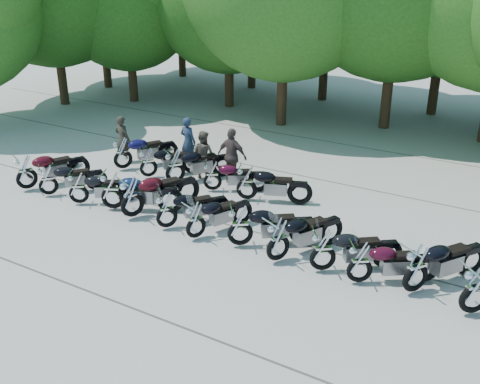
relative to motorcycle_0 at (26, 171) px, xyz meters
The scene contains 23 objects.
ground 7.33m from the motorcycle_0, ahead, with size 90.00×90.00×0.00m, color gray.
motorcycle_0 is the anchor object (origin of this frame).
motorcycle_1 0.97m from the motorcycle_0, ahead, with size 0.63×2.06×1.16m, color black, non-canonical shape.
motorcycle_2 2.27m from the motorcycle_0, ahead, with size 0.63×2.08×1.18m, color black, non-canonical shape.
motorcycle_3 3.44m from the motorcycle_0, ahead, with size 0.73×2.40×1.36m, color #0D1B3A, non-canonical shape.
motorcycle_4 4.31m from the motorcycle_0, ahead, with size 0.77×2.52×1.42m, color #3E0810, non-canonical shape.
motorcycle_5 5.57m from the motorcycle_0, ahead, with size 0.65×2.13×1.21m, color black, non-canonical shape.
motorcycle_6 6.61m from the motorcycle_0, ahead, with size 0.65×2.12×1.20m, color black, non-canonical shape.
motorcycle_7 7.85m from the motorcycle_0, ahead, with size 0.71×2.33×1.32m, color black, non-canonical shape.
motorcycle_8 9.04m from the motorcycle_0, ahead, with size 0.71×2.35×1.33m, color black, non-canonical shape.
motorcycle_9 10.18m from the motorcycle_0, ahead, with size 0.68×2.24×1.26m, color black, non-canonical shape.
motorcycle_10 11.12m from the motorcycle_0, ahead, with size 0.65×2.13×1.20m, color #360716, non-canonical shape.
motorcycle_11 12.33m from the motorcycle_0, ahead, with size 0.74×2.42×1.37m, color black, non-canonical shape.
motorcycle_12 13.61m from the motorcycle_0, ahead, with size 0.74×2.42×1.37m, color black, non-canonical shape.
motorcycle_14 3.30m from the motorcycle_0, 64.17° to the left, with size 0.72×2.35×1.33m, color #0F0D3B, non-canonical shape.
motorcycle_15 3.91m from the motorcycle_0, 46.21° to the left, with size 0.64×2.11×1.19m, color black, non-canonical shape.
motorcycle_16 4.75m from the motorcycle_0, 36.58° to the left, with size 0.72×2.37×1.34m, color black, non-canonical shape.
motorcycle_17 5.99m from the motorcycle_0, 29.32° to the left, with size 0.62×2.05×1.16m, color #3C081C, non-canonical shape.
motorcycle_18 7.12m from the motorcycle_0, 23.58° to the left, with size 0.69×2.27×1.28m, color black, non-canonical shape.
rider_0 3.72m from the motorcycle_0, 75.59° to the left, with size 0.64×0.42×1.75m, color #2A251C.
rider_1 5.73m from the motorcycle_0, 41.68° to the left, with size 0.81×0.63×1.66m, color brown.
rider_2 6.64m from the motorcycle_0, 36.08° to the left, with size 1.10×0.46×1.88m, color #4D3C37.
rider_3 5.53m from the motorcycle_0, 55.32° to the left, with size 0.65×0.43×1.79m, color #202E44.
Camera 1 is at (7.09, -10.62, 7.15)m, focal length 42.00 mm.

